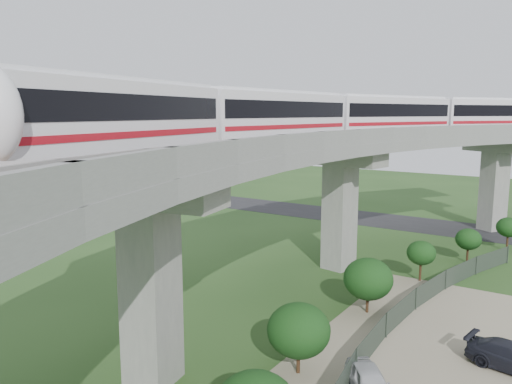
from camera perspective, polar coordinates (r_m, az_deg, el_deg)
ground at (r=33.33m, az=0.34°, el=-12.90°), size 160.00×160.00×0.00m
dirt_lot at (r=27.09m, az=24.89°, el=-19.16°), size 18.00×26.00×0.04m
asphalt_road at (r=59.70m, az=16.30°, el=-3.36°), size 60.00×8.00×0.03m
viaduct at (r=29.20m, az=6.69°, el=2.29°), size 19.58×73.98×11.40m
metro_train at (r=40.76m, az=11.47°, el=8.65°), size 17.55×60.06×3.64m
fence at (r=29.30m, az=17.11°, el=-14.92°), size 3.87×38.73×1.50m
tree_0 at (r=50.56m, az=26.89°, el=-3.62°), size 2.10×2.10×3.13m
tree_1 at (r=45.47m, az=23.11°, el=-4.99°), size 2.10×2.10×2.91m
tree_2 at (r=39.21m, az=18.36°, el=-6.63°), size 2.12×2.12×3.08m
tree_3 at (r=32.30m, az=12.70°, el=-9.67°), size 3.08×3.08×3.52m
tree_4 at (r=24.72m, az=4.90°, el=-15.46°), size 3.05×3.05×3.51m
car_white at (r=24.07m, az=12.83°, el=-20.46°), size 3.53×3.92×1.29m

